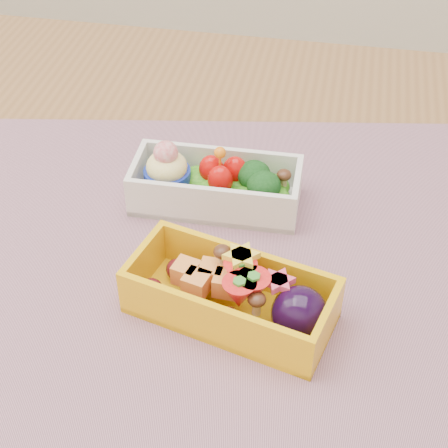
% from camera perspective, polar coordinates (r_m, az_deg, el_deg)
% --- Properties ---
extents(table, '(1.20, 0.80, 0.75)m').
position_cam_1_polar(table, '(0.68, -3.65, -7.57)').
color(table, brown).
rests_on(table, ground).
extents(placemat, '(0.62, 0.51, 0.00)m').
position_cam_1_polar(placemat, '(0.58, -0.82, -3.08)').
color(placemat, '#A26F7F').
rests_on(placemat, table).
extents(bento_white, '(0.15, 0.07, 0.06)m').
position_cam_1_polar(bento_white, '(0.63, -0.73, 3.22)').
color(bento_white, silver).
rests_on(bento_white, placemat).
extents(bento_yellow, '(0.17, 0.10, 0.05)m').
position_cam_1_polar(bento_yellow, '(0.52, 0.88, -5.81)').
color(bento_yellow, '#E8A80B').
rests_on(bento_yellow, placemat).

